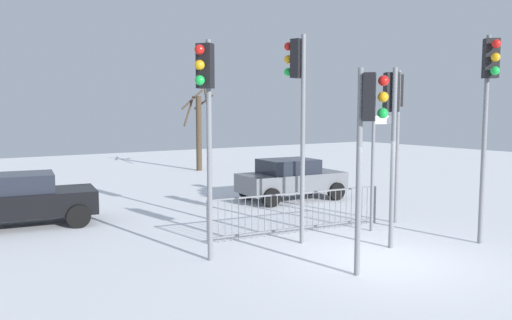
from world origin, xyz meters
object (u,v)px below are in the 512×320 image
object	(u,v)px
direction_sign_post	(374,162)
traffic_light_mid_right	(206,100)
traffic_light_foreground_left	(298,92)
traffic_light_rear_left	(368,125)
traffic_light_rear_right	(489,93)
traffic_light_mid_left	(396,112)
traffic_light_foreground_right	(391,117)
car_black_near	(22,199)
car_grey_far	(291,179)
bare_tree_centre	(198,128)

from	to	relation	value
direction_sign_post	traffic_light_mid_right	bearing A→B (deg)	178.71
traffic_light_foreground_left	traffic_light_rear_left	xyz separation A→B (m)	(-0.44, -2.67, -0.70)
traffic_light_foreground_left	traffic_light_rear_right	size ratio (longest dim) A/B	1.00
traffic_light_mid_left	traffic_light_foreground_right	xyz separation A→B (m)	(-2.17, -1.73, -0.11)
traffic_light_mid_right	traffic_light_mid_left	size ratio (longest dim) A/B	1.08
traffic_light_foreground_right	car_black_near	bearing A→B (deg)	156.81
traffic_light_foreground_right	direction_sign_post	bearing A→B (deg)	78.57
car_black_near	traffic_light_rear_left	bearing A→B (deg)	-51.34
traffic_light_rear_right	traffic_light_rear_left	bearing A→B (deg)	36.98
traffic_light_rear_left	direction_sign_post	size ratio (longest dim) A/B	1.21
traffic_light_foreground_right	car_black_near	world-z (taller)	traffic_light_foreground_right
direction_sign_post	car_grey_far	size ratio (longest dim) A/B	0.84
traffic_light_foreground_left	car_black_near	xyz separation A→B (m)	(-5.30, 5.53, -2.86)
traffic_light_foreground_left	car_black_near	distance (m)	8.18
bare_tree_centre	traffic_light_mid_left	bearing A→B (deg)	-93.87
traffic_light_mid_right	bare_tree_centre	world-z (taller)	bare_tree_centre
traffic_light_mid_left	traffic_light_rear_left	xyz separation A→B (m)	(-4.19, -2.95, -0.23)
traffic_light_mid_right	car_grey_far	xyz separation A→B (m)	(6.00, 4.94, -2.63)
traffic_light_rear_left	car_black_near	bearing A→B (deg)	-99.47
traffic_light_foreground_right	direction_sign_post	world-z (taller)	traffic_light_foreground_right
traffic_light_rear_left	traffic_light_foreground_right	xyz separation A→B (m)	(2.02, 1.22, 0.12)
traffic_light_rear_left	bare_tree_centre	xyz separation A→B (m)	(5.16, 17.18, -0.67)
traffic_light_mid_right	direction_sign_post	distance (m)	5.24
car_black_near	traffic_light_foreground_right	bearing A→B (deg)	-37.41
traffic_light_mid_left	bare_tree_centre	bearing A→B (deg)	115.74
traffic_light_mid_right	bare_tree_centre	size ratio (longest dim) A/B	0.98
traffic_light_mid_right	traffic_light_foreground_right	world-z (taller)	traffic_light_mid_right
traffic_light_foreground_left	car_grey_far	bearing A→B (deg)	32.07
direction_sign_post	car_black_near	distance (m)	9.68
traffic_light_foreground_right	car_grey_far	size ratio (longest dim) A/B	1.06
traffic_light_rear_right	car_black_near	size ratio (longest dim) A/B	1.24
traffic_light_foreground_left	traffic_light_mid_right	bearing A→B (deg)	162.82
traffic_light_mid_left	car_grey_far	bearing A→B (deg)	123.79
traffic_light_rear_right	car_grey_far	world-z (taller)	traffic_light_rear_right
traffic_light_foreground_right	traffic_light_mid_left	bearing A→B (deg)	60.68
traffic_light_foreground_left	bare_tree_centre	size ratio (longest dim) A/B	1.05
traffic_light_mid_right	traffic_light_rear_right	size ratio (longest dim) A/B	0.94
traffic_light_mid_left	traffic_light_foreground_right	size ratio (longest dim) A/B	1.04
traffic_light_rear_right	direction_sign_post	distance (m)	3.21
traffic_light_foreground_left	traffic_light_foreground_right	size ratio (longest dim) A/B	1.19
traffic_light_mid_left	car_black_near	xyz separation A→B (m)	(-9.06, 5.26, -2.39)
traffic_light_foreground_right	traffic_light_rear_right	bearing A→B (deg)	-8.42
traffic_light_foreground_right	car_black_near	size ratio (longest dim) A/B	1.04
car_black_near	traffic_light_mid_left	bearing A→B (deg)	-22.15
traffic_light_mid_left	traffic_light_foreground_right	distance (m)	2.78
traffic_light_foreground_left	traffic_light_mid_left	size ratio (longest dim) A/B	1.15
traffic_light_foreground_left	traffic_light_rear_right	world-z (taller)	traffic_light_foreground_left
traffic_light_mid_left	car_black_near	world-z (taller)	traffic_light_mid_left
car_grey_far	traffic_light_rear_right	bearing A→B (deg)	-84.01
traffic_light_mid_left	bare_tree_centre	world-z (taller)	bare_tree_centre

